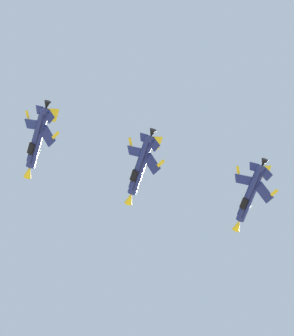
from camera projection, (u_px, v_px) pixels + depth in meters
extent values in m
cylinder|color=navy|center=(38.00, 138.00, 115.53)|extent=(8.74, 10.49, 1.70)
cube|color=#141947|center=(36.00, 138.00, 115.19)|extent=(7.24, 8.73, 1.31)
cone|color=yellow|center=(29.00, 172.00, 117.92)|extent=(2.71, 2.85, 1.56)
cone|color=black|center=(47.00, 105.00, 113.27)|extent=(2.06, 2.10, 1.36)
ellipsoid|color=#192333|center=(37.00, 151.00, 116.88)|extent=(3.20, 3.48, 1.56)
cube|color=black|center=(32.00, 149.00, 115.66)|extent=(2.43, 2.58, 1.37)
cube|color=navy|center=(32.00, 124.00, 116.44)|extent=(3.36, 2.41, 3.14)
cube|color=yellow|center=(27.00, 115.00, 117.32)|extent=(0.83, 1.67, 0.57)
cube|color=navy|center=(48.00, 136.00, 113.34)|extent=(2.98, 3.58, 3.14)
cube|color=yellow|center=(56.00, 135.00, 111.72)|extent=(1.69, 1.16, 0.57)
cube|color=navy|center=(40.00, 110.00, 114.73)|extent=(2.06, 2.09, 1.69)
cube|color=navy|center=(49.00, 117.00, 112.92)|extent=(2.30, 2.28, 1.69)
cube|color=yellow|center=(52.00, 115.00, 115.25)|extent=(3.18, 3.28, 1.96)
cylinder|color=navy|center=(141.00, 165.00, 116.67)|extent=(8.74, 10.49, 1.70)
cube|color=#141947|center=(139.00, 165.00, 116.35)|extent=(7.19, 8.70, 1.36)
cone|color=yellow|center=(130.00, 198.00, 119.06)|extent=(2.71, 2.85, 1.56)
cone|color=black|center=(152.00, 133.00, 114.42)|extent=(2.06, 2.10, 1.36)
ellipsoid|color=#192333|center=(139.00, 178.00, 117.99)|extent=(3.19, 3.48, 1.55)
cube|color=black|center=(134.00, 176.00, 116.84)|extent=(2.42, 2.57, 1.38)
cube|color=navy|center=(135.00, 151.00, 117.72)|extent=(3.16, 2.37, 3.33)
cube|color=yellow|center=(130.00, 142.00, 118.71)|extent=(0.82, 1.67, 0.58)
cube|color=navy|center=(152.00, 164.00, 114.36)|extent=(2.90, 3.39, 3.33)
cube|color=yellow|center=(161.00, 163.00, 112.63)|extent=(1.68, 1.15, 0.58)
cube|color=navy|center=(144.00, 138.00, 115.95)|extent=(1.95, 2.06, 1.78)
cube|color=navy|center=(154.00, 145.00, 113.99)|extent=(2.24, 2.19, 1.78)
cube|color=yellow|center=(156.00, 143.00, 116.31)|extent=(3.27, 3.35, 1.83)
cylinder|color=navy|center=(251.00, 194.00, 119.80)|extent=(8.74, 10.49, 1.70)
cube|color=#141947|center=(249.00, 194.00, 119.47)|extent=(7.22, 8.72, 1.34)
cone|color=yellow|center=(238.00, 225.00, 122.19)|extent=(2.71, 2.85, 1.56)
cone|color=black|center=(263.00, 163.00, 117.55)|extent=(2.06, 2.10, 1.36)
ellipsoid|color=#192333|center=(248.00, 205.00, 121.14)|extent=(3.20, 3.48, 1.55)
cube|color=black|center=(244.00, 204.00, 119.95)|extent=(2.43, 2.57, 1.38)
cube|color=navy|center=(244.00, 180.00, 120.78)|extent=(3.27, 2.39, 3.24)
cube|color=yellow|center=(238.00, 170.00, 121.71)|extent=(0.83, 1.67, 0.58)
cube|color=navy|center=(264.00, 192.00, 117.55)|extent=(2.95, 3.50, 3.24)
cube|color=yellow|center=(274.00, 192.00, 115.88)|extent=(1.68, 1.15, 0.58)
cube|color=navy|center=(254.00, 167.00, 119.04)|extent=(2.01, 2.08, 1.73)
cube|color=navy|center=(266.00, 174.00, 117.15)|extent=(2.27, 2.24, 1.73)
cube|color=yellow|center=(265.00, 172.00, 119.49)|extent=(3.22, 3.31, 1.90)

